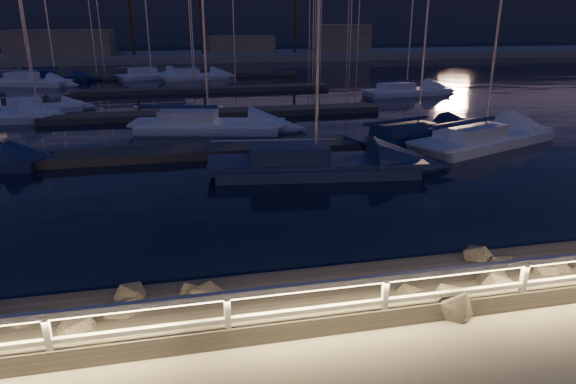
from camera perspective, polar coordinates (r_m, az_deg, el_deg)
The scene contains 17 objects.
ground at distance 10.15m, azimuth 5.10°, elevation -15.01°, with size 400.00×400.00×0.00m, color gray.
harbor_water at distance 39.86m, azimuth -8.53°, elevation 9.13°, with size 400.00×440.00×0.60m.
guard_rail at distance 9.72m, azimuth 4.85°, elevation -11.28°, with size 44.11×0.12×1.06m.
riprap at distance 11.22m, azimuth -4.07°, elevation -12.65°, with size 34.74×2.66×1.40m.
floating_docks at distance 41.04m, azimuth -8.70°, elevation 10.20°, with size 22.00×36.00×0.40m.
far_shore at distance 82.27m, azimuth -10.99°, elevation 14.83°, with size 160.00×14.00×5.20m.
distant_hills at distance 143.03m, azimuth -21.24°, elevation 17.32°, with size 230.00×37.50×18.00m.
sailboat_c at distance 21.53m, azimuth 2.46°, elevation 3.27°, with size 9.20×3.82×15.16m.
sailboat_d at distance 27.95m, azimuth 13.83°, elevation 6.28°, with size 8.32×4.56×13.57m.
sailboat_e at distance 39.55m, azimuth -26.30°, elevation 8.45°, with size 6.18×3.31×10.20m.
sailboat_g at distance 30.02m, azimuth -9.28°, elevation 7.51°, with size 9.00×4.46×14.72m.
sailboat_h at distance 28.01m, azimuth 20.65°, elevation 5.70°, with size 9.21×5.69×15.14m.
sailboat_i at distance 58.55m, azimuth -24.60°, elevation 11.53°, with size 7.03×2.44×11.86m.
sailboat_k at distance 56.22m, azimuth -10.53°, elevation 12.61°, with size 7.46×3.64×12.20m.
sailboat_l at distance 45.03m, azimuth 12.77°, elevation 10.96°, with size 7.78×3.03×12.83m.
sailboat_m at distance 55.72m, azimuth -26.78°, elevation 10.95°, with size 7.68×4.63×12.75m.
sailboat_n at distance 57.85m, azimuth -15.12°, elevation 12.48°, with size 7.49×4.62×12.40m.
Camera 1 is at (-2.65, -8.00, 5.65)m, focal length 32.00 mm.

